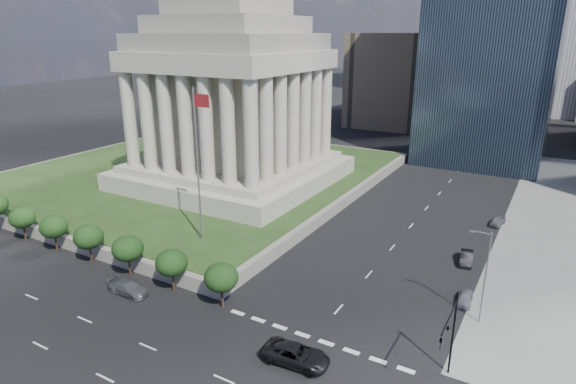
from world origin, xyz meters
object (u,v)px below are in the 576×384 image
Objects in this scene: suv_grey at (128,288)px; parked_sedan_mid at (466,258)px; traffic_signal_ne at (450,332)px; pickup_truck at (296,355)px; flagpole at (198,158)px; war_memorial at (231,73)px; parked_sedan_near at (465,298)px; street_lamp_north at (484,272)px; parked_sedan_far at (498,221)px.

parked_sedan_mid is (31.82, 27.26, -0.01)m from suv_grey.
suv_grey is at bearing -175.55° from traffic_signal_ne.
pickup_truck is at bearing -92.34° from suv_grey.
flagpole is at bearing -0.97° from suv_grey.
war_memorial is at bearing 143.58° from traffic_signal_ne.
pickup_truck is 29.79m from parked_sedan_mid.
flagpole is at bearing -63.11° from war_memorial.
flagpole is 5.51× the size of parked_sedan_near.
street_lamp_north reaches higher than parked_sedan_near.
parked_sedan_near is at bearing -81.87° from parked_sedan_far.
street_lamp_north is at bearing -78.29° from parked_sedan_far.
suv_grey is at bearing -72.17° from war_memorial.
parked_sedan_far is at bearing 86.19° from parked_sedan_near.
suv_grey is (-22.40, 1.00, -0.12)m from pickup_truck.
flagpole reaches higher than suv_grey.
pickup_truck reaches higher than parked_sedan_near.
pickup_truck is 21.25m from parked_sedan_near.
parked_sedan_mid is at bearing -22.36° from pickup_truck.
traffic_signal_ne is at bearing -80.51° from parked_sedan_far.
flagpole is at bearing 53.76° from pickup_truck.
parked_sedan_near is (45.50, -19.94, -20.78)m from war_memorial.
suv_grey is 1.16× the size of parked_sedan_mid.
war_memorial is at bearing 152.34° from parked_sedan_near.
war_memorial is 60.00m from traffic_signal_ne.
war_memorial is at bearing 18.05° from suv_grey.
parked_sedan_far is at bearing 75.84° from parked_sedan_mid.
war_memorial is 6.29× the size of pickup_truck.
parked_sedan_mid is (-2.78, 24.56, -4.53)m from traffic_signal_ne.
street_lamp_north reaches higher than parked_sedan_far.
street_lamp_north reaches higher than traffic_signal_ne.
traffic_signal_ne is at bearing -90.00° from parked_sedan_near.
pickup_truck is at bearing -163.14° from traffic_signal_ne.
traffic_signal_ne is 1.57× the size of suv_grey.
street_lamp_north is 2.75× the size of parked_sedan_near.
flagpole is at bearing -129.93° from parked_sedan_far.
pickup_truck reaches higher than suv_grey.
war_memorial reaches higher than parked_sedan_near.
flagpole is at bearing -178.37° from street_lamp_north.
pickup_truck is (-12.20, -3.70, -4.39)m from traffic_signal_ne.
traffic_signal_ne is 0.80× the size of street_lamp_north.
war_memorial is 53.85m from parked_sedan_near.
parked_sedan_near is (33.33, 4.06, -12.50)m from flagpole.
traffic_signal_ne is 1.82× the size of parked_sedan_mid.
flagpole is 46.52m from parked_sedan_far.
flagpole reaches higher than traffic_signal_ne.
parked_sedan_near is at bearing -35.73° from pickup_truck.
flagpole is at bearing -177.05° from parked_sedan_near.
parked_sedan_near is (-1.00, 14.36, -4.63)m from traffic_signal_ne.
war_memorial is 3.90× the size of street_lamp_north.
war_memorial reaches higher than parked_sedan_mid.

